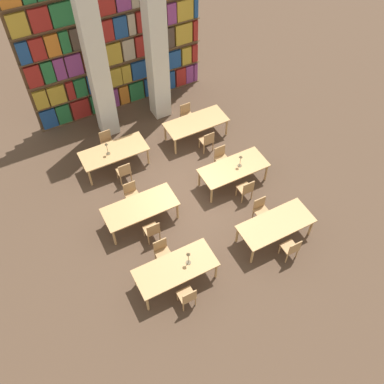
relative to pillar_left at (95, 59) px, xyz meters
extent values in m
plane|color=#4C3828|center=(1.05, -4.29, -3.00)|extent=(40.00, 40.00, 0.00)
cube|color=brown|center=(1.05, 1.21, -0.25)|extent=(6.56, 0.06, 5.50)
cube|color=brown|center=(1.05, 1.21, -2.98)|extent=(6.56, 0.35, 0.03)
cube|color=navy|center=(-1.86, 1.17, -2.58)|extent=(0.55, 0.20, 0.78)
cube|color=#236B38|center=(-1.30, 1.17, -2.58)|extent=(0.49, 0.20, 0.78)
cube|color=maroon|center=(-0.65, 1.17, -2.58)|extent=(0.67, 0.20, 0.78)
cube|color=#236B38|center=(0.11, 1.17, -2.58)|extent=(0.69, 0.20, 0.78)
cube|color=#84387A|center=(0.67, 1.17, -2.58)|extent=(0.35, 0.20, 0.78)
cube|color=orange|center=(1.09, 1.17, -2.58)|extent=(0.36, 0.20, 0.78)
cube|color=#236B38|center=(1.61, 1.17, -2.58)|extent=(0.56, 0.20, 0.78)
cube|color=navy|center=(2.10, 1.17, -2.58)|extent=(0.27, 0.20, 0.78)
cube|color=maroon|center=(2.49, 1.17, -2.58)|extent=(0.45, 0.20, 0.78)
cube|color=navy|center=(3.02, 1.17, -2.58)|extent=(0.46, 0.20, 0.78)
cube|color=maroon|center=(3.54, 1.17, -2.58)|extent=(0.42, 0.20, 0.78)
cube|color=#84387A|center=(3.93, 1.17, -2.58)|extent=(0.32, 0.20, 0.78)
cube|color=#84387A|center=(4.20, 1.17, -2.58)|extent=(0.14, 0.20, 0.78)
cube|color=brown|center=(1.05, 1.21, -2.07)|extent=(6.56, 0.35, 0.03)
cube|color=#B7932D|center=(-1.91, 1.17, -1.69)|extent=(0.45, 0.20, 0.72)
cube|color=#B7932D|center=(-1.34, 1.17, -1.69)|extent=(0.59, 0.20, 0.72)
cube|color=maroon|center=(-0.84, 1.17, -1.69)|extent=(0.25, 0.20, 0.72)
cube|color=#236B38|center=(-0.47, 1.17, -1.69)|extent=(0.42, 0.20, 0.72)
cube|color=navy|center=(0.02, 1.17, -1.69)|extent=(0.44, 0.20, 0.72)
cube|color=#84387A|center=(0.48, 1.17, -1.69)|extent=(0.34, 0.20, 0.72)
cube|color=#B7932D|center=(0.89, 1.17, -1.69)|extent=(0.42, 0.20, 0.72)
cube|color=#B7932D|center=(1.30, 1.17, -1.69)|extent=(0.34, 0.20, 0.72)
cube|color=navy|center=(1.80, 1.17, -1.69)|extent=(0.57, 0.20, 0.72)
cube|color=#236B38|center=(2.36, 1.17, -1.69)|extent=(0.46, 0.20, 0.72)
cube|color=#236B38|center=(2.77, 1.17, -1.69)|extent=(0.27, 0.20, 0.72)
cube|color=navy|center=(3.25, 1.17, -1.69)|extent=(0.58, 0.20, 0.72)
cube|color=#B7932D|center=(3.80, 1.17, -1.69)|extent=(0.39, 0.20, 0.72)
cube|color=maroon|center=(4.16, 1.17, -1.69)|extent=(0.23, 0.20, 0.72)
cube|color=brown|center=(1.05, 1.21, -1.15)|extent=(6.56, 0.35, 0.03)
cube|color=maroon|center=(-1.89, 1.17, -0.74)|extent=(0.49, 0.20, 0.79)
cube|color=#236B38|center=(-1.40, 1.17, -0.74)|extent=(0.37, 0.20, 0.79)
cube|color=#84387A|center=(-1.00, 1.17, -0.74)|extent=(0.35, 0.20, 0.79)
cube|color=#84387A|center=(-0.50, 1.17, -0.74)|extent=(0.55, 0.20, 0.79)
cube|color=maroon|center=(0.03, 1.17, -0.74)|extent=(0.36, 0.20, 0.79)
cube|color=#236B38|center=(0.43, 1.17, -0.74)|extent=(0.29, 0.20, 0.79)
cube|color=#B7932D|center=(0.93, 1.17, -0.74)|extent=(0.57, 0.20, 0.79)
cube|color=tan|center=(1.50, 1.17, -0.74)|extent=(0.42, 0.20, 0.79)
cube|color=maroon|center=(2.05, 1.17, -0.74)|extent=(0.54, 0.20, 0.79)
cube|color=orange|center=(2.60, 1.17, -0.74)|extent=(0.50, 0.20, 0.79)
cube|color=#47382D|center=(3.10, 1.17, -0.74)|extent=(0.39, 0.20, 0.79)
cube|color=#B7932D|center=(3.70, 1.17, -0.74)|extent=(0.67, 0.20, 0.79)
cube|color=maroon|center=(4.18, 1.17, -0.74)|extent=(0.18, 0.20, 0.79)
cube|color=brown|center=(1.05, 1.21, -0.23)|extent=(6.56, 0.35, 0.03)
cube|color=navy|center=(-1.95, 1.17, 0.15)|extent=(0.37, 0.20, 0.75)
cube|color=maroon|center=(-1.50, 1.17, 0.15)|extent=(0.46, 0.20, 0.75)
cube|color=orange|center=(-1.01, 1.17, 0.15)|extent=(0.43, 0.20, 0.75)
cube|color=#236B38|center=(-0.61, 1.17, 0.15)|extent=(0.30, 0.20, 0.75)
cube|color=#47382D|center=(-0.11, 1.17, 0.15)|extent=(0.60, 0.20, 0.75)
cube|color=navy|center=(0.41, 1.17, 0.15)|extent=(0.40, 0.20, 0.75)
cube|color=maroon|center=(0.84, 1.17, 0.15)|extent=(0.42, 0.20, 0.75)
cube|color=navy|center=(1.32, 1.17, 0.15)|extent=(0.47, 0.20, 0.75)
cube|color=tan|center=(1.72, 1.17, 0.15)|extent=(0.25, 0.20, 0.75)
cube|color=maroon|center=(2.25, 1.17, 0.15)|extent=(0.67, 0.20, 0.75)
cube|color=orange|center=(2.83, 1.17, 0.15)|extent=(0.40, 0.20, 0.75)
cube|color=#84387A|center=(3.24, 1.17, 0.15)|extent=(0.35, 0.20, 0.75)
cube|color=#B7932D|center=(3.76, 1.17, 0.15)|extent=(0.64, 0.20, 0.75)
cube|color=navy|center=(4.20, 1.17, 0.15)|extent=(0.15, 0.20, 0.75)
cube|color=brown|center=(1.05, 1.21, 0.68)|extent=(6.56, 0.35, 0.03)
cube|color=#B7932D|center=(-1.84, 1.17, 1.07)|extent=(0.59, 0.20, 0.74)
cube|color=maroon|center=(-1.17, 1.17, 1.07)|extent=(0.60, 0.20, 0.74)
cube|color=#236B38|center=(-0.48, 1.17, 1.07)|extent=(0.69, 0.20, 0.74)
cube|color=#236B38|center=(0.25, 1.17, 1.07)|extent=(0.66, 0.20, 0.74)
cube|color=maroon|center=(0.94, 1.17, 1.07)|extent=(0.59, 0.20, 0.74)
cube|color=beige|center=(0.00, 0.00, 0.00)|extent=(0.62, 0.62, 6.00)
cube|color=beige|center=(2.09, 0.00, 0.00)|extent=(0.62, 0.62, 6.00)
cube|color=tan|center=(-0.58, -6.67, -2.28)|extent=(2.22, 0.96, 0.04)
cylinder|color=tan|center=(-1.61, -7.07, -2.65)|extent=(0.07, 0.07, 0.70)
cylinder|color=tan|center=(0.45, -7.07, -2.65)|extent=(0.07, 0.07, 0.70)
cylinder|color=tan|center=(-1.61, -6.27, -2.65)|extent=(0.07, 0.07, 0.70)
cylinder|color=tan|center=(0.45, -6.27, -2.65)|extent=(0.07, 0.07, 0.70)
cylinder|color=tan|center=(-0.80, -7.20, -2.79)|extent=(0.04, 0.04, 0.42)
cylinder|color=tan|center=(-0.44, -7.20, -2.79)|extent=(0.04, 0.04, 0.42)
cylinder|color=tan|center=(-0.80, -7.54, -2.79)|extent=(0.04, 0.04, 0.42)
cylinder|color=tan|center=(-0.44, -7.54, -2.79)|extent=(0.04, 0.04, 0.42)
cube|color=tan|center=(-0.62, -7.37, -2.56)|extent=(0.42, 0.40, 0.04)
cube|color=tan|center=(-0.62, -7.56, -2.33)|extent=(0.40, 0.03, 0.42)
cylinder|color=tan|center=(-0.44, -6.14, -2.79)|extent=(0.04, 0.04, 0.42)
cylinder|color=tan|center=(-0.80, -6.14, -2.79)|extent=(0.04, 0.04, 0.42)
cylinder|color=tan|center=(-0.44, -5.80, -2.79)|extent=(0.04, 0.04, 0.42)
cylinder|color=tan|center=(-0.80, -5.80, -2.79)|extent=(0.04, 0.04, 0.42)
cube|color=tan|center=(-0.62, -5.97, -2.56)|extent=(0.42, 0.40, 0.04)
cube|color=tan|center=(-0.62, -5.78, -2.33)|extent=(0.40, 0.03, 0.42)
cylinder|color=brown|center=(-0.21, -6.70, -2.25)|extent=(0.14, 0.14, 0.01)
cylinder|color=brown|center=(-0.21, -6.70, -2.04)|extent=(0.02, 0.02, 0.41)
cone|color=brown|center=(-0.21, -6.70, -1.80)|extent=(0.11, 0.11, 0.07)
cube|color=tan|center=(2.61, -6.74, -2.28)|extent=(2.22, 0.96, 0.04)
cylinder|color=tan|center=(1.58, -7.14, -2.65)|extent=(0.07, 0.07, 0.70)
cylinder|color=tan|center=(3.64, -7.14, -2.65)|extent=(0.07, 0.07, 0.70)
cylinder|color=tan|center=(1.58, -6.34, -2.65)|extent=(0.07, 0.07, 0.70)
cylinder|color=tan|center=(3.64, -6.34, -2.65)|extent=(0.07, 0.07, 0.70)
cylinder|color=tan|center=(2.45, -7.27, -2.79)|extent=(0.04, 0.04, 0.42)
cylinder|color=tan|center=(2.81, -7.27, -2.79)|extent=(0.04, 0.04, 0.42)
cylinder|color=tan|center=(2.45, -7.61, -2.79)|extent=(0.04, 0.04, 0.42)
cylinder|color=tan|center=(2.81, -7.61, -2.79)|extent=(0.04, 0.04, 0.42)
cube|color=tan|center=(2.63, -7.44, -2.56)|extent=(0.42, 0.40, 0.04)
cube|color=tan|center=(2.63, -7.63, -2.33)|extent=(0.40, 0.03, 0.42)
cylinder|color=tan|center=(2.81, -6.21, -2.79)|extent=(0.04, 0.04, 0.42)
cylinder|color=tan|center=(2.45, -6.21, -2.79)|extent=(0.04, 0.04, 0.42)
cylinder|color=tan|center=(2.81, -5.87, -2.79)|extent=(0.04, 0.04, 0.42)
cylinder|color=tan|center=(2.45, -5.87, -2.79)|extent=(0.04, 0.04, 0.42)
cube|color=tan|center=(2.63, -6.04, -2.56)|extent=(0.42, 0.40, 0.04)
cube|color=tan|center=(2.63, -5.85, -2.33)|extent=(0.40, 0.03, 0.42)
cube|color=tan|center=(-0.60, -4.35, -2.28)|extent=(2.22, 0.96, 0.04)
cylinder|color=tan|center=(-1.63, -4.75, -2.65)|extent=(0.07, 0.07, 0.70)
cylinder|color=tan|center=(0.43, -4.75, -2.65)|extent=(0.07, 0.07, 0.70)
cylinder|color=tan|center=(-1.63, -3.95, -2.65)|extent=(0.07, 0.07, 0.70)
cylinder|color=tan|center=(0.43, -3.95, -2.65)|extent=(0.07, 0.07, 0.70)
cylinder|color=tan|center=(-0.75, -4.88, -2.79)|extent=(0.04, 0.04, 0.42)
cylinder|color=tan|center=(-0.39, -4.88, -2.79)|extent=(0.04, 0.04, 0.42)
cylinder|color=tan|center=(-0.75, -5.22, -2.79)|extent=(0.04, 0.04, 0.42)
cylinder|color=tan|center=(-0.39, -5.22, -2.79)|extent=(0.04, 0.04, 0.42)
cube|color=tan|center=(-0.57, -5.05, -2.56)|extent=(0.42, 0.40, 0.04)
cube|color=tan|center=(-0.57, -5.24, -2.33)|extent=(0.40, 0.03, 0.42)
cylinder|color=tan|center=(-0.39, -3.82, -2.79)|extent=(0.04, 0.04, 0.42)
cylinder|color=tan|center=(-0.75, -3.82, -2.79)|extent=(0.04, 0.04, 0.42)
cylinder|color=tan|center=(-0.39, -3.48, -2.79)|extent=(0.04, 0.04, 0.42)
cylinder|color=tan|center=(-0.75, -3.48, -2.79)|extent=(0.04, 0.04, 0.42)
cube|color=tan|center=(-0.57, -3.65, -2.56)|extent=(0.42, 0.40, 0.04)
cube|color=tan|center=(-0.57, -3.46, -2.33)|extent=(0.40, 0.03, 0.42)
cube|color=tan|center=(2.67, -4.31, -2.28)|extent=(2.22, 0.96, 0.04)
cylinder|color=tan|center=(1.64, -4.71, -2.65)|extent=(0.07, 0.07, 0.70)
cylinder|color=tan|center=(3.70, -4.71, -2.65)|extent=(0.07, 0.07, 0.70)
cylinder|color=tan|center=(1.64, -3.91, -2.65)|extent=(0.07, 0.07, 0.70)
cylinder|color=tan|center=(3.70, -3.91, -2.65)|extent=(0.07, 0.07, 0.70)
cylinder|color=tan|center=(2.49, -4.84, -2.79)|extent=(0.04, 0.04, 0.42)
cylinder|color=tan|center=(2.85, -4.84, -2.79)|extent=(0.04, 0.04, 0.42)
cylinder|color=tan|center=(2.49, -5.18, -2.79)|extent=(0.04, 0.04, 0.42)
cylinder|color=tan|center=(2.85, -5.18, -2.79)|extent=(0.04, 0.04, 0.42)
cube|color=tan|center=(2.67, -5.01, -2.56)|extent=(0.42, 0.40, 0.04)
cube|color=tan|center=(2.67, -5.20, -2.33)|extent=(0.40, 0.03, 0.42)
cylinder|color=tan|center=(2.85, -3.78, -2.79)|extent=(0.04, 0.04, 0.42)
cylinder|color=tan|center=(2.49, -3.78, -2.79)|extent=(0.04, 0.04, 0.42)
cylinder|color=tan|center=(2.85, -3.44, -2.79)|extent=(0.04, 0.04, 0.42)
cylinder|color=tan|center=(2.49, -3.44, -2.79)|extent=(0.04, 0.04, 0.42)
cube|color=tan|center=(2.67, -3.61, -2.56)|extent=(0.42, 0.40, 0.04)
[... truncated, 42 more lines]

